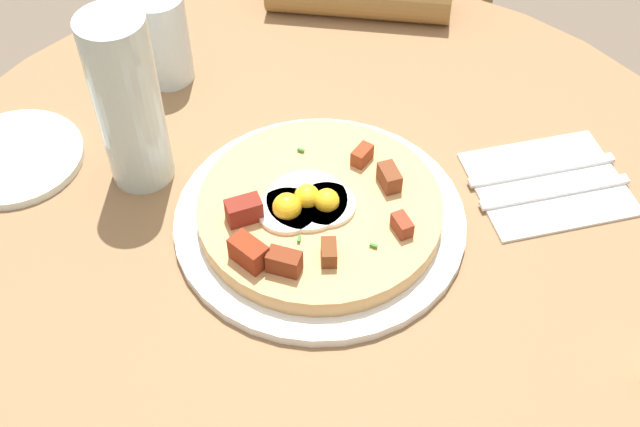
{
  "coord_description": "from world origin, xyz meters",
  "views": [
    {
      "loc": [
        -0.34,
        0.46,
        1.4
      ],
      "look_at": [
        -0.0,
        0.0,
        0.75
      ],
      "focal_mm": 44.74,
      "sensor_mm": 36.0,
      "label": 1
    }
  ],
  "objects_px": {
    "pizza_plate": "(320,224)",
    "knife": "(555,192)",
    "person_seated": "(369,29)",
    "breakfast_pizza": "(318,213)",
    "bread_plate": "(15,158)",
    "water_bottle": "(128,103)",
    "fork": "(542,170)",
    "dining_table": "(320,313)",
    "water_glass": "(162,38)"
  },
  "relations": [
    {
      "from": "breakfast_pizza",
      "to": "knife",
      "type": "bearing_deg",
      "value": -133.19
    },
    {
      "from": "person_seated",
      "to": "breakfast_pizza",
      "type": "height_order",
      "value": "person_seated"
    },
    {
      "from": "dining_table",
      "to": "water_bottle",
      "type": "height_order",
      "value": "water_bottle"
    },
    {
      "from": "pizza_plate",
      "to": "water_glass",
      "type": "height_order",
      "value": "water_glass"
    },
    {
      "from": "person_seated",
      "to": "fork",
      "type": "relative_size",
      "value": 6.31
    },
    {
      "from": "pizza_plate",
      "to": "knife",
      "type": "bearing_deg",
      "value": -133.46
    },
    {
      "from": "bread_plate",
      "to": "breakfast_pizza",
      "type": "bearing_deg",
      "value": -159.87
    },
    {
      "from": "knife",
      "to": "water_bottle",
      "type": "relative_size",
      "value": 0.85
    },
    {
      "from": "person_seated",
      "to": "pizza_plate",
      "type": "xyz_separation_m",
      "value": [
        -0.33,
        0.6,
        0.23
      ]
    },
    {
      "from": "bread_plate",
      "to": "knife",
      "type": "bearing_deg",
      "value": -148.64
    },
    {
      "from": "pizza_plate",
      "to": "bread_plate",
      "type": "relative_size",
      "value": 1.98
    },
    {
      "from": "bread_plate",
      "to": "water_glass",
      "type": "distance_m",
      "value": 0.23
    },
    {
      "from": "person_seated",
      "to": "bread_plate",
      "type": "relative_size",
      "value": 7.04
    },
    {
      "from": "knife",
      "to": "bread_plate",
      "type": "bearing_deg",
      "value": -18.94
    },
    {
      "from": "bread_plate",
      "to": "water_bottle",
      "type": "height_order",
      "value": "water_bottle"
    },
    {
      "from": "breakfast_pizza",
      "to": "bread_plate",
      "type": "relative_size",
      "value": 1.65
    },
    {
      "from": "bread_plate",
      "to": "knife",
      "type": "relative_size",
      "value": 0.9
    },
    {
      "from": "bread_plate",
      "to": "dining_table",
      "type": "bearing_deg",
      "value": -158.71
    },
    {
      "from": "water_bottle",
      "to": "bread_plate",
      "type": "bearing_deg",
      "value": 29.41
    },
    {
      "from": "bread_plate",
      "to": "knife",
      "type": "height_order",
      "value": "bread_plate"
    },
    {
      "from": "breakfast_pizza",
      "to": "water_bottle",
      "type": "xyz_separation_m",
      "value": [
        0.21,
        0.05,
        0.08
      ]
    },
    {
      "from": "person_seated",
      "to": "water_bottle",
      "type": "height_order",
      "value": "person_seated"
    },
    {
      "from": "fork",
      "to": "water_glass",
      "type": "xyz_separation_m",
      "value": [
        0.48,
        0.13,
        0.05
      ]
    },
    {
      "from": "dining_table",
      "to": "water_glass",
      "type": "bearing_deg",
      "value": -15.72
    },
    {
      "from": "knife",
      "to": "dining_table",
      "type": "bearing_deg",
      "value": -4.93
    },
    {
      "from": "water_glass",
      "to": "dining_table",
      "type": "bearing_deg",
      "value": 164.28
    },
    {
      "from": "pizza_plate",
      "to": "water_glass",
      "type": "bearing_deg",
      "value": -16.28
    },
    {
      "from": "knife",
      "to": "water_glass",
      "type": "bearing_deg",
      "value": -38.58
    },
    {
      "from": "breakfast_pizza",
      "to": "knife",
      "type": "xyz_separation_m",
      "value": [
        -0.19,
        -0.2,
        -0.02
      ]
    },
    {
      "from": "bread_plate",
      "to": "water_bottle",
      "type": "distance_m",
      "value": 0.19
    },
    {
      "from": "breakfast_pizza",
      "to": "bread_plate",
      "type": "xyz_separation_m",
      "value": [
        0.35,
        0.13,
        -0.02
      ]
    },
    {
      "from": "pizza_plate",
      "to": "bread_plate",
      "type": "height_order",
      "value": "pizza_plate"
    },
    {
      "from": "bread_plate",
      "to": "fork",
      "type": "height_order",
      "value": "bread_plate"
    },
    {
      "from": "knife",
      "to": "water_bottle",
      "type": "xyz_separation_m",
      "value": [
        0.4,
        0.25,
        0.1
      ]
    },
    {
      "from": "person_seated",
      "to": "bread_plate",
      "type": "bearing_deg",
      "value": 88.54
    },
    {
      "from": "water_glass",
      "to": "knife",
      "type": "bearing_deg",
      "value": -168.29
    },
    {
      "from": "dining_table",
      "to": "water_bottle",
      "type": "distance_m",
      "value": 0.36
    },
    {
      "from": "dining_table",
      "to": "person_seated",
      "type": "height_order",
      "value": "person_seated"
    },
    {
      "from": "fork",
      "to": "water_bottle",
      "type": "distance_m",
      "value": 0.47
    },
    {
      "from": "bread_plate",
      "to": "fork",
      "type": "xyz_separation_m",
      "value": [
        -0.51,
        -0.35,
        0.0
      ]
    },
    {
      "from": "dining_table",
      "to": "person_seated",
      "type": "relative_size",
      "value": 0.87
    },
    {
      "from": "pizza_plate",
      "to": "water_bottle",
      "type": "xyz_separation_m",
      "value": [
        0.22,
        0.05,
        0.1
      ]
    },
    {
      "from": "dining_table",
      "to": "person_seated",
      "type": "xyz_separation_m",
      "value": [
        0.33,
        -0.6,
        -0.05
      ]
    },
    {
      "from": "water_glass",
      "to": "person_seated",
      "type": "bearing_deg",
      "value": -88.09
    },
    {
      "from": "breakfast_pizza",
      "to": "water_bottle",
      "type": "height_order",
      "value": "water_bottle"
    },
    {
      "from": "breakfast_pizza",
      "to": "water_bottle",
      "type": "distance_m",
      "value": 0.24
    },
    {
      "from": "water_glass",
      "to": "fork",
      "type": "bearing_deg",
      "value": -165.01
    },
    {
      "from": "pizza_plate",
      "to": "knife",
      "type": "height_order",
      "value": "pizza_plate"
    },
    {
      "from": "breakfast_pizza",
      "to": "water_bottle",
      "type": "bearing_deg",
      "value": 13.56
    },
    {
      "from": "pizza_plate",
      "to": "person_seated",
      "type": "bearing_deg",
      "value": -61.07
    }
  ]
}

